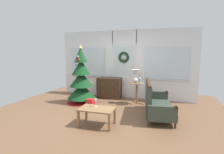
% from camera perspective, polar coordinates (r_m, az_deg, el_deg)
% --- Properties ---
extents(ground_plane, '(6.76, 6.76, 0.00)m').
position_cam_1_polar(ground_plane, '(4.97, -2.73, -12.34)').
color(ground_plane, brown).
extents(back_wall_with_door, '(5.20, 0.19, 2.55)m').
position_cam_1_polar(back_wall_with_door, '(6.64, 4.02, 4.23)').
color(back_wall_with_door, white).
rests_on(back_wall_with_door, ground).
extents(christmas_tree, '(1.01, 1.01, 1.99)m').
position_cam_1_polar(christmas_tree, '(6.05, -10.06, -1.47)').
color(christmas_tree, '#4C331E').
rests_on(christmas_tree, ground).
extents(dresser_cabinet, '(0.92, 0.48, 0.78)m').
position_cam_1_polar(dresser_cabinet, '(6.64, -0.84, -3.54)').
color(dresser_cabinet, '#3D281C').
rests_on(dresser_cabinet, ground).
extents(settee_sofa, '(0.95, 1.71, 0.96)m').
position_cam_1_polar(settee_sofa, '(4.94, 13.99, -8.11)').
color(settee_sofa, '#3D281C').
rests_on(settee_sofa, ground).
extents(side_table, '(0.50, 0.48, 0.72)m').
position_cam_1_polar(side_table, '(5.89, 8.15, -3.94)').
color(side_table, '#8E6642').
rests_on(side_table, ground).
extents(table_lamp, '(0.28, 0.28, 0.44)m').
position_cam_1_polar(table_lamp, '(5.86, 7.75, 0.92)').
color(table_lamp, silver).
rests_on(table_lamp, side_table).
extents(flower_vase, '(0.11, 0.10, 0.35)m').
position_cam_1_polar(flower_vase, '(5.76, 9.07, -0.92)').
color(flower_vase, '#99ADBC').
rests_on(flower_vase, side_table).
extents(coffee_table, '(0.86, 0.56, 0.42)m').
position_cam_1_polar(coffee_table, '(4.22, -4.97, -11.00)').
color(coffee_table, '#8E6642').
rests_on(coffee_table, ground).
extents(wine_glass, '(0.08, 0.08, 0.20)m').
position_cam_1_polar(wine_glass, '(4.27, -5.35, -7.88)').
color(wine_glass, silver).
rests_on(wine_glass, coffee_table).
extents(gift_box, '(0.23, 0.21, 0.23)m').
position_cam_1_polar(gift_box, '(5.78, -7.15, -8.23)').
color(gift_box, red).
rests_on(gift_box, ground).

